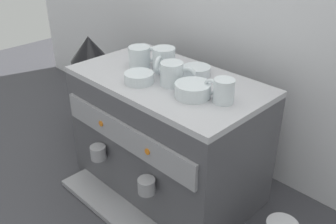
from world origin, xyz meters
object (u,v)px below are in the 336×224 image
Objects in this scene: ceramic_cup_1 at (163,60)px; ceramic_cup_2 at (173,74)px; espresso_machine at (167,136)px; ceramic_bowl_0 at (197,71)px; ceramic_bowl_1 at (193,90)px; ceramic_cup_3 at (140,57)px; ceramic_bowl_2 at (139,78)px; coffee_grinder at (93,85)px; ceramic_cup_0 at (223,90)px.

ceramic_cup_1 reaches higher than ceramic_cup_2.
espresso_machine is 5.69× the size of ceramic_cup_1.
ceramic_bowl_0 is 0.17m from ceramic_bowl_1.
ceramic_bowl_2 is (0.10, -0.09, -0.02)m from ceramic_cup_3.
espresso_machine is at bearing 156.34° from ceramic_cup_2.
ceramic_bowl_2 reaches higher than coffee_grinder.
ceramic_bowl_0 is (0.19, 0.09, -0.02)m from ceramic_cup_3.
ceramic_cup_0 is at bearing -1.01° from espresso_machine.
ceramic_cup_2 is 0.66m from coffee_grinder.
ceramic_cup_3 is at bearing 136.77° from ceramic_bowl_2.
ceramic_cup_1 reaches higher than coffee_grinder.
coffee_grinder is (-0.78, 0.06, -0.26)m from ceramic_cup_0.
ceramic_cup_0 reaches higher than ceramic_bowl_0.
ceramic_bowl_0 is at bearing 62.40° from espresso_machine.
ceramic_cup_3 reaches higher than espresso_machine.
ceramic_cup_1 is at bearing 146.29° from espresso_machine.
ceramic_cup_2 reaches higher than ceramic_cup_0.
ceramic_cup_1 is at bearing 171.99° from ceramic_cup_0.
coffee_grinder is at bearing 175.43° from ceramic_cup_0.
ceramic_cup_2 reaches higher than ceramic_bowl_0.
ceramic_cup_1 reaches higher than ceramic_cup_0.
ceramic_cup_0 reaches higher than coffee_grinder.
espresso_machine is 0.26m from ceramic_bowl_2.
ceramic_cup_2 is 0.10m from ceramic_bowl_1.
ceramic_cup_0 is at bearing -4.57° from coffee_grinder.
ceramic_cup_2 reaches higher than ceramic_cup_3.
ceramic_bowl_1 is at bearing -7.94° from coffee_grinder.
espresso_machine is 6.06× the size of ceramic_bowl_1.
ceramic_bowl_2 is at bearing -43.23° from ceramic_cup_3.
ceramic_cup_2 reaches higher than espresso_machine.
ceramic_bowl_2 reaches higher than espresso_machine.
ceramic_cup_1 is 1.06× the size of ceramic_bowl_1.
ceramic_cup_3 is at bearing -155.75° from ceramic_bowl_0.
ceramic_cup_2 is 1.13× the size of ceramic_bowl_0.
ceramic_bowl_2 is (-0.28, -0.08, -0.02)m from ceramic_cup_0.
ceramic_bowl_1 reaches higher than coffee_grinder.
ceramic_bowl_1 is 0.24× the size of coffee_grinder.
ceramic_cup_3 is 0.30m from ceramic_bowl_1.
ceramic_bowl_1 reaches higher than ceramic_bowl_0.
ceramic_cup_0 is 0.94× the size of ceramic_cup_2.
espresso_machine is 0.35m from ceramic_cup_0.
ceramic_cup_2 is 0.23× the size of coffee_grinder.
ceramic_cup_1 is at bearing -2.53° from coffee_grinder.
ceramic_cup_2 reaches higher than ceramic_bowl_1.
ceramic_bowl_2 is (-0.09, -0.18, 0.00)m from ceramic_bowl_0.
espresso_machine is 0.30m from ceramic_cup_3.
ceramic_cup_1 reaches higher than espresso_machine.
coffee_grinder is at bearing 164.03° from ceramic_bowl_2.
ceramic_cup_3 reaches higher than ceramic_bowl_2.
ceramic_cup_3 is 1.24× the size of ceramic_bowl_0.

